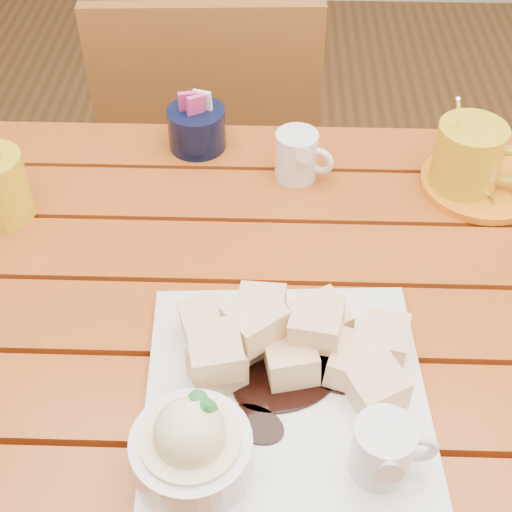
{
  "coord_description": "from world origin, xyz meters",
  "views": [
    {
      "loc": [
        0.02,
        -0.55,
        1.38
      ],
      "look_at": [
        0.0,
        0.03,
        0.82
      ],
      "focal_mm": 50.0,
      "sensor_mm": 36.0,
      "label": 1
    }
  ],
  "objects_px": {
    "dessert_plate": "(269,395)",
    "table": "(254,373)",
    "orange_saucer": "(481,184)",
    "coffee_mug_right": "(469,158)",
    "chair_far": "(213,156)"
  },
  "relations": [
    {
      "from": "dessert_plate",
      "to": "table",
      "type": "bearing_deg",
      "value": 98.27
    },
    {
      "from": "dessert_plate",
      "to": "orange_saucer",
      "type": "height_order",
      "value": "dessert_plate"
    },
    {
      "from": "coffee_mug_right",
      "to": "table",
      "type": "bearing_deg",
      "value": -123.58
    },
    {
      "from": "table",
      "to": "dessert_plate",
      "type": "relative_size",
      "value": 3.95
    },
    {
      "from": "dessert_plate",
      "to": "chair_far",
      "type": "bearing_deg",
      "value": 99.01
    },
    {
      "from": "chair_far",
      "to": "dessert_plate",
      "type": "bearing_deg",
      "value": 96.36
    },
    {
      "from": "orange_saucer",
      "to": "chair_far",
      "type": "relative_size",
      "value": 0.19
    },
    {
      "from": "orange_saucer",
      "to": "dessert_plate",
      "type": "bearing_deg",
      "value": -127.36
    },
    {
      "from": "chair_far",
      "to": "table",
      "type": "bearing_deg",
      "value": 96.51
    },
    {
      "from": "table",
      "to": "chair_far",
      "type": "height_order",
      "value": "chair_far"
    },
    {
      "from": "dessert_plate",
      "to": "orange_saucer",
      "type": "xyz_separation_m",
      "value": [
        0.29,
        0.38,
        -0.03
      ]
    },
    {
      "from": "dessert_plate",
      "to": "orange_saucer",
      "type": "distance_m",
      "value": 0.48
    },
    {
      "from": "dessert_plate",
      "to": "coffee_mug_right",
      "type": "distance_m",
      "value": 0.46
    },
    {
      "from": "coffee_mug_right",
      "to": "chair_far",
      "type": "height_order",
      "value": "coffee_mug_right"
    },
    {
      "from": "table",
      "to": "orange_saucer",
      "type": "bearing_deg",
      "value": 38.93
    }
  ]
}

